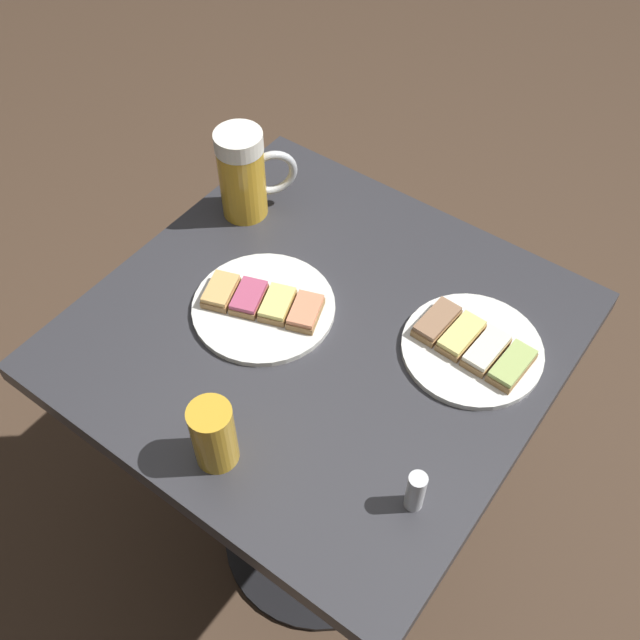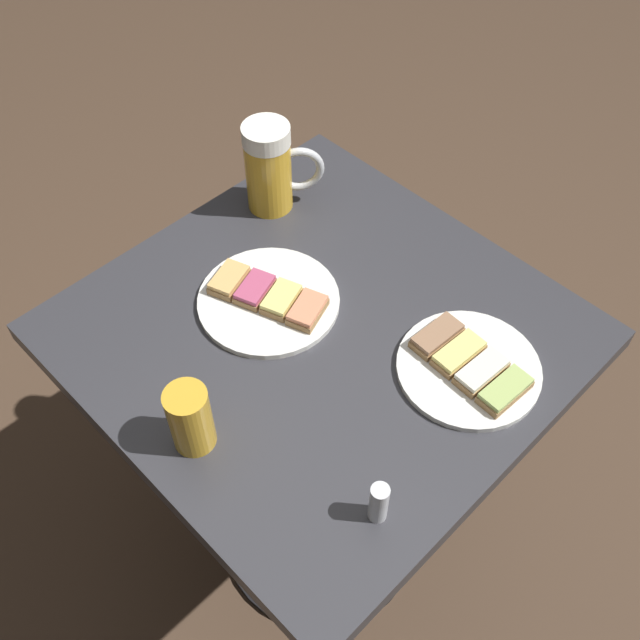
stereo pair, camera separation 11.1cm
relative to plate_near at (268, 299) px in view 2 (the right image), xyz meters
name	(u,v)px [view 2 (the right image)]	position (x,y,z in m)	size (l,w,h in m)	color
ground_plane	(320,534)	(0.09, 0.02, -0.78)	(6.00, 6.00, 0.00)	#4C3828
cafe_table	(320,397)	(0.09, 0.02, -0.20)	(0.69, 0.67, 0.77)	black
plate_near	(268,299)	(0.00, 0.00, 0.00)	(0.22, 0.22, 0.03)	white
plate_far	(469,366)	(0.30, 0.12, 0.00)	(0.21, 0.21, 0.03)	white
beer_mug	(271,168)	(-0.16, 0.16, 0.07)	(0.10, 0.12, 0.16)	gold
beer_glass_small	(190,419)	(0.11, -0.24, 0.04)	(0.06, 0.06, 0.11)	gold
salt_shaker	(379,503)	(0.36, -0.14, 0.03)	(0.02, 0.02, 0.07)	silver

